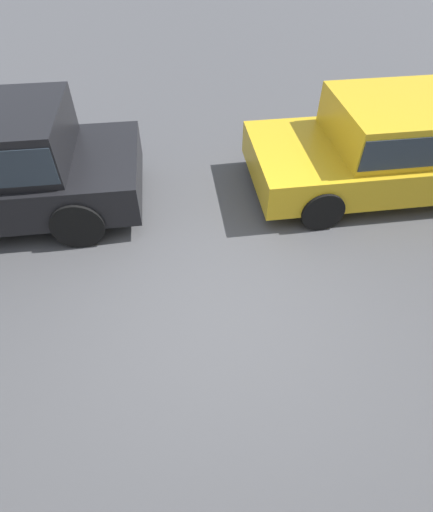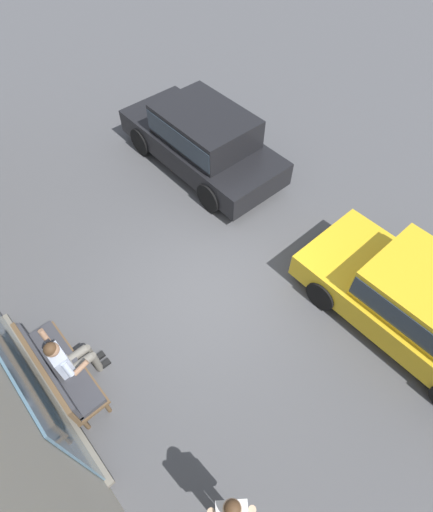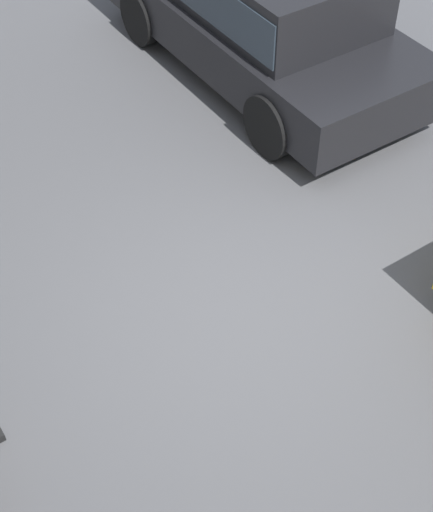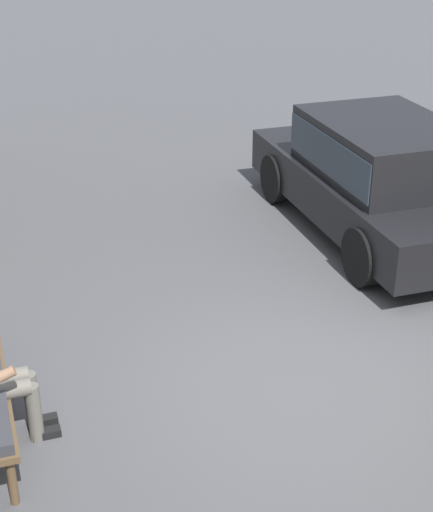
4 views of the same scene
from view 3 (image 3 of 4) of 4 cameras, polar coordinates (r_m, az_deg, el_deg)
ground_plane at (r=6.81m, az=1.56°, el=-4.41°), size 60.00×60.00×0.00m
parked_car_mid at (r=9.28m, az=3.68°, el=17.50°), size 4.36×1.94×1.54m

